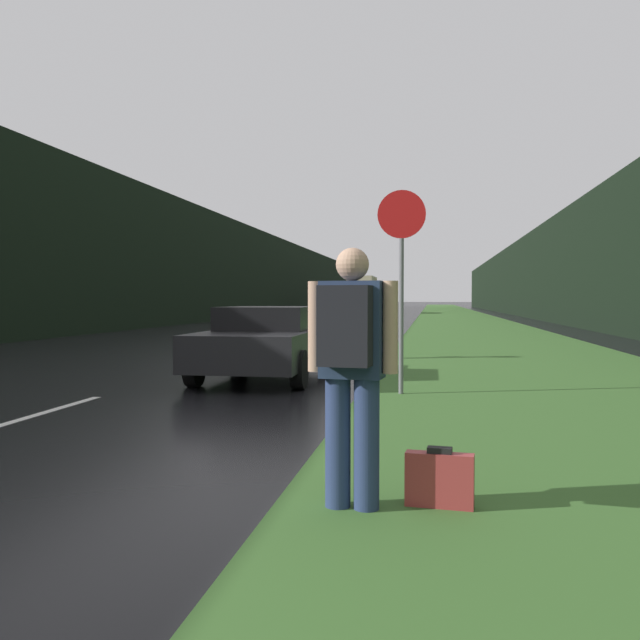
% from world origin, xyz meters
% --- Properties ---
extents(grass_verge, '(6.00, 240.00, 0.02)m').
position_xyz_m(grass_verge, '(6.70, 40.00, 0.01)').
color(grass_verge, '#386028').
rests_on(grass_verge, ground_plane).
extents(lane_stripe_b, '(0.12, 3.00, 0.01)m').
position_xyz_m(lane_stripe_b, '(0.00, 5.45, 0.00)').
color(lane_stripe_b, silver).
rests_on(lane_stripe_b, ground_plane).
extents(lane_stripe_c, '(0.12, 3.00, 0.01)m').
position_xyz_m(lane_stripe_c, '(0.00, 12.45, 0.00)').
color(lane_stripe_c, silver).
rests_on(lane_stripe_c, ground_plane).
extents(lane_stripe_d, '(0.12, 3.00, 0.01)m').
position_xyz_m(lane_stripe_d, '(0.00, 19.45, 0.00)').
color(lane_stripe_d, silver).
rests_on(lane_stripe_d, ground_plane).
extents(lane_stripe_e, '(0.12, 3.00, 0.01)m').
position_xyz_m(lane_stripe_e, '(0.00, 26.45, 0.00)').
color(lane_stripe_e, silver).
rests_on(lane_stripe_e, ground_plane).
extents(treeline_far_side, '(2.00, 140.00, 6.88)m').
position_xyz_m(treeline_far_side, '(-9.70, 50.00, 3.44)').
color(treeline_far_side, black).
rests_on(treeline_far_side, ground_plane).
extents(treeline_near_side, '(2.00, 140.00, 6.24)m').
position_xyz_m(treeline_near_side, '(12.70, 50.00, 3.12)').
color(treeline_near_side, black).
rests_on(treeline_near_side, ground_plane).
extents(stop_sign, '(0.71, 0.07, 3.01)m').
position_xyz_m(stop_sign, '(4.31, 7.89, 1.86)').
color(stop_sign, slate).
rests_on(stop_sign, ground_plane).
extents(hitchhiker_with_backpack, '(0.61, 0.45, 1.76)m').
position_xyz_m(hitchhiker_with_backpack, '(4.23, 2.33, 1.01)').
color(hitchhiker_with_backpack, navy).
rests_on(hitchhiker_with_backpack, ground_plane).
extents(suitcase, '(0.46, 0.17, 0.42)m').
position_xyz_m(suitcase, '(4.81, 2.48, 0.20)').
color(suitcase, '#9E3333').
rests_on(suitcase, ground_plane).
extents(car_passing_near, '(1.92, 4.15, 1.27)m').
position_xyz_m(car_passing_near, '(1.85, 9.59, 0.66)').
color(car_passing_near, black).
rests_on(car_passing_near, ground_plane).
extents(delivery_truck, '(2.53, 8.65, 3.53)m').
position_xyz_m(delivery_truck, '(-1.85, 63.62, 1.86)').
color(delivery_truck, '#6E684F').
rests_on(delivery_truck, ground_plane).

